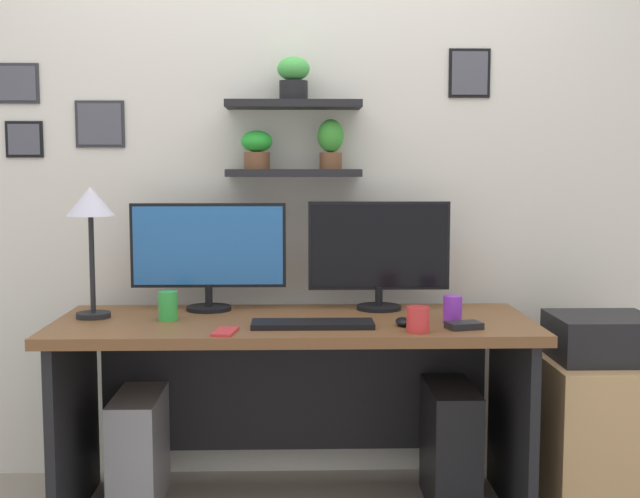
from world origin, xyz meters
The scene contains 16 objects.
back_wall_assembly centered at (0.00, 0.44, 1.35)m, with size 4.40×0.24×2.70m.
desk centered at (0.00, 0.06, 0.55)m, with size 1.79×0.68×0.75m.
monitor_left centered at (-0.34, 0.22, 0.99)m, with size 0.62×0.18×0.43m.
monitor_right centered at (0.34, 0.22, 0.98)m, with size 0.57×0.18×0.44m.
keyboard centered at (0.07, -0.15, 0.76)m, with size 0.44×0.14×0.02m, color black.
computer_mouse centered at (0.40, -0.14, 0.77)m, with size 0.06×0.09×0.03m, color black.
desk_lamp centered at (-0.77, 0.06, 1.15)m, with size 0.18×0.18×0.50m.
cell_phone centered at (-0.24, -0.25, 0.76)m, with size 0.07×0.14×0.01m, color red.
coffee_mug centered at (0.43, -0.25, 0.80)m, with size 0.08×0.08×0.09m, color red.
pen_cup centered at (0.59, -0.08, 0.80)m, with size 0.07×0.07×0.10m, color purple.
scissors_tray centered at (0.61, -0.20, 0.76)m, with size 0.12×0.08×0.02m, color black.
water_cup centered at (-0.47, -0.01, 0.81)m, with size 0.07×0.07×0.11m, color green.
drawer_cabinet centered at (1.18, 0.00, 0.29)m, with size 0.44×0.50×0.59m, color tan.
printer centered at (1.18, 0.00, 0.67)m, with size 0.38×0.34×0.17m, color black.
computer_tower_left centered at (-0.61, 0.09, 0.22)m, with size 0.18×0.40×0.44m, color #99999E.
computer_tower_right centered at (0.61, 0.05, 0.24)m, with size 0.18×0.40×0.47m, color black.
Camera 1 is at (0.01, -3.06, 1.33)m, focal length 46.21 mm.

